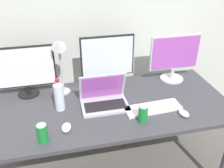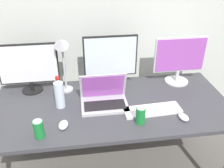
{
  "view_description": "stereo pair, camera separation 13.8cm",
  "coord_description": "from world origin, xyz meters",
  "px_view_note": "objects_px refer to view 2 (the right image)",
  "views": [
    {
      "loc": [
        -0.36,
        -1.56,
        1.83
      ],
      "look_at": [
        0.0,
        0.0,
        0.92
      ],
      "focal_mm": 40.0,
      "sensor_mm": 36.0,
      "label": 1
    },
    {
      "loc": [
        -0.22,
        -1.58,
        1.83
      ],
      "look_at": [
        0.0,
        0.0,
        0.92
      ],
      "focal_mm": 40.0,
      "sensor_mm": 36.0,
      "label": 2
    }
  ],
  "objects_px": {
    "monitor_left": "(28,66)",
    "monitor_center": "(110,60)",
    "soda_can_near_keyboard": "(39,129)",
    "soda_can_by_laptop": "(140,115)",
    "monitor_right": "(180,59)",
    "water_bottle": "(59,93)",
    "work_desk": "(112,110)",
    "laptop_silver": "(104,98)",
    "mouse_by_keyboard": "(184,117)",
    "mouse_by_laptop": "(63,125)",
    "desk_lamp": "(63,55)",
    "keyboard_main": "(152,110)"
  },
  "relations": [
    {
      "from": "mouse_by_laptop",
      "to": "water_bottle",
      "type": "relative_size",
      "value": 0.39
    },
    {
      "from": "laptop_silver",
      "to": "soda_can_by_laptop",
      "type": "height_order",
      "value": "laptop_silver"
    },
    {
      "from": "laptop_silver",
      "to": "water_bottle",
      "type": "relative_size",
      "value": 1.38
    },
    {
      "from": "monitor_left",
      "to": "mouse_by_laptop",
      "type": "xyz_separation_m",
      "value": [
        0.27,
        -0.52,
        -0.21
      ]
    },
    {
      "from": "work_desk",
      "to": "monitor_center",
      "type": "height_order",
      "value": "monitor_center"
    },
    {
      "from": "work_desk",
      "to": "water_bottle",
      "type": "bearing_deg",
      "value": 176.34
    },
    {
      "from": "work_desk",
      "to": "water_bottle",
      "type": "xyz_separation_m",
      "value": [
        -0.39,
        0.03,
        0.17
      ]
    },
    {
      "from": "monitor_left",
      "to": "work_desk",
      "type": "bearing_deg",
      "value": -25.0
    },
    {
      "from": "work_desk",
      "to": "laptop_silver",
      "type": "xyz_separation_m",
      "value": [
        -0.06,
        0.01,
        0.11
      ]
    },
    {
      "from": "water_bottle",
      "to": "monitor_right",
      "type": "bearing_deg",
      "value": 13.74
    },
    {
      "from": "monitor_left",
      "to": "soda_can_by_laptop",
      "type": "xyz_separation_m",
      "value": [
        0.8,
        -0.55,
        -0.16
      ]
    },
    {
      "from": "keyboard_main",
      "to": "laptop_silver",
      "type": "bearing_deg",
      "value": 154.11
    },
    {
      "from": "monitor_left",
      "to": "water_bottle",
      "type": "height_order",
      "value": "monitor_left"
    },
    {
      "from": "work_desk",
      "to": "water_bottle",
      "type": "height_order",
      "value": "water_bottle"
    },
    {
      "from": "keyboard_main",
      "to": "mouse_by_keyboard",
      "type": "xyz_separation_m",
      "value": [
        0.19,
        -0.12,
        0.01
      ]
    },
    {
      "from": "monitor_center",
      "to": "soda_can_by_laptop",
      "type": "height_order",
      "value": "monitor_center"
    },
    {
      "from": "laptop_silver",
      "to": "mouse_by_keyboard",
      "type": "xyz_separation_m",
      "value": [
        0.54,
        -0.27,
        -0.04
      ]
    },
    {
      "from": "mouse_by_keyboard",
      "to": "monitor_right",
      "type": "bearing_deg",
      "value": 63.73
    },
    {
      "from": "soda_can_near_keyboard",
      "to": "desk_lamp",
      "type": "distance_m",
      "value": 0.61
    },
    {
      "from": "work_desk",
      "to": "mouse_by_keyboard",
      "type": "xyz_separation_m",
      "value": [
        0.48,
        -0.25,
        0.07
      ]
    },
    {
      "from": "work_desk",
      "to": "monitor_center",
      "type": "distance_m",
      "value": 0.42
    },
    {
      "from": "mouse_by_laptop",
      "to": "desk_lamp",
      "type": "relative_size",
      "value": 0.2
    },
    {
      "from": "laptop_silver",
      "to": "desk_lamp",
      "type": "distance_m",
      "value": 0.46
    },
    {
      "from": "monitor_right",
      "to": "mouse_by_keyboard",
      "type": "bearing_deg",
      "value": -105.65
    },
    {
      "from": "monitor_left",
      "to": "mouse_by_keyboard",
      "type": "relative_size",
      "value": 4.97
    },
    {
      "from": "laptop_silver",
      "to": "mouse_by_keyboard",
      "type": "distance_m",
      "value": 0.6
    },
    {
      "from": "monitor_right",
      "to": "mouse_by_laptop",
      "type": "bearing_deg",
      "value": -153.38
    },
    {
      "from": "soda_can_near_keyboard",
      "to": "soda_can_by_laptop",
      "type": "height_order",
      "value": "same"
    },
    {
      "from": "mouse_by_keyboard",
      "to": "water_bottle",
      "type": "bearing_deg",
      "value": 151.55
    },
    {
      "from": "monitor_right",
      "to": "soda_can_by_laptop",
      "type": "bearing_deg",
      "value": -131.33
    },
    {
      "from": "laptop_silver",
      "to": "desk_lamp",
      "type": "bearing_deg",
      "value": 144.13
    },
    {
      "from": "mouse_by_laptop",
      "to": "desk_lamp",
      "type": "xyz_separation_m",
      "value": [
        0.01,
        0.44,
        0.32
      ]
    },
    {
      "from": "monitor_center",
      "to": "mouse_by_keyboard",
      "type": "height_order",
      "value": "monitor_center"
    },
    {
      "from": "mouse_by_keyboard",
      "to": "desk_lamp",
      "type": "distance_m",
      "value": 1.01
    },
    {
      "from": "water_bottle",
      "to": "soda_can_near_keyboard",
      "type": "distance_m",
      "value": 0.35
    },
    {
      "from": "work_desk",
      "to": "water_bottle",
      "type": "relative_size",
      "value": 7.12
    },
    {
      "from": "water_bottle",
      "to": "soda_can_near_keyboard",
      "type": "bearing_deg",
      "value": -110.27
    },
    {
      "from": "keyboard_main",
      "to": "desk_lamp",
      "type": "xyz_separation_m",
      "value": [
        -0.64,
        0.36,
        0.33
      ]
    },
    {
      "from": "keyboard_main",
      "to": "work_desk",
      "type": "bearing_deg",
      "value": 151.72
    },
    {
      "from": "water_bottle",
      "to": "desk_lamp",
      "type": "relative_size",
      "value": 0.52
    },
    {
      "from": "monitor_left",
      "to": "soda_can_near_keyboard",
      "type": "distance_m",
      "value": 0.63
    },
    {
      "from": "work_desk",
      "to": "monitor_center",
      "type": "relative_size",
      "value": 4.03
    },
    {
      "from": "monitor_right",
      "to": "mouse_by_laptop",
      "type": "distance_m",
      "value": 1.12
    },
    {
      "from": "monitor_left",
      "to": "monitor_center",
      "type": "height_order",
      "value": "monitor_center"
    },
    {
      "from": "monitor_right",
      "to": "water_bottle",
      "type": "xyz_separation_m",
      "value": [
        -1.01,
        -0.25,
        -0.11
      ]
    },
    {
      "from": "keyboard_main",
      "to": "mouse_by_keyboard",
      "type": "distance_m",
      "value": 0.23
    },
    {
      "from": "desk_lamp",
      "to": "soda_can_near_keyboard",
      "type": "bearing_deg",
      "value": -106.92
    },
    {
      "from": "water_bottle",
      "to": "laptop_silver",
      "type": "bearing_deg",
      "value": -2.38
    },
    {
      "from": "work_desk",
      "to": "keyboard_main",
      "type": "distance_m",
      "value": 0.32
    },
    {
      "from": "monitor_right",
      "to": "soda_can_by_laptop",
      "type": "distance_m",
      "value": 0.72
    }
  ]
}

